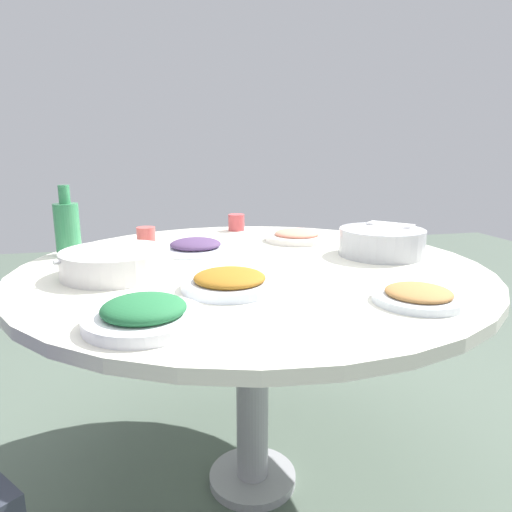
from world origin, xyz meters
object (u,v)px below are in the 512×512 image
(soup_bowl, at_px, (116,263))
(green_bottle, at_px, (67,227))
(dish_shrimp, at_px, (297,236))
(dish_greens, at_px, (144,314))
(dish_eggplant, at_px, (196,247))
(tea_cup_near, at_px, (146,234))
(rice_bowl, at_px, (382,241))
(dish_stirfry, at_px, (230,281))
(dish_tofu_braise, at_px, (418,296))
(tea_cup_far, at_px, (236,222))
(round_dining_table, at_px, (252,290))

(soup_bowl, height_order, green_bottle, green_bottle)
(dish_shrimp, bearing_deg, dish_greens, 53.45)
(dish_eggplant, height_order, tea_cup_near, tea_cup_near)
(rice_bowl, relative_size, dish_stirfry, 1.14)
(dish_tofu_braise, xyz_separation_m, green_bottle, (0.85, -0.69, 0.08))
(soup_bowl, xyz_separation_m, dish_eggplant, (-0.24, -0.25, -0.02))
(soup_bowl, distance_m, tea_cup_far, 0.78)
(rice_bowl, distance_m, dish_shrimp, 0.35)
(rice_bowl, bearing_deg, dish_eggplant, -17.42)
(dish_tofu_braise, relative_size, green_bottle, 0.91)
(round_dining_table, xyz_separation_m, dish_tofu_braise, (-0.29, 0.44, 0.10))
(round_dining_table, relative_size, dish_shrimp, 5.83)
(dish_shrimp, bearing_deg, round_dining_table, 52.29)
(soup_bowl, bearing_deg, dish_stirfry, 144.51)
(rice_bowl, distance_m, dish_greens, 0.89)
(dish_eggplant, bearing_deg, dish_stirfry, 95.11)
(tea_cup_near, bearing_deg, dish_tofu_braise, 124.81)
(soup_bowl, xyz_separation_m, green_bottle, (0.17, -0.30, 0.06))
(tea_cup_near, bearing_deg, green_bottle, 36.14)
(dish_tofu_braise, relative_size, tea_cup_near, 2.98)
(dish_stirfry, relative_size, tea_cup_far, 3.49)
(dish_shrimp, height_order, dish_stirfry, dish_stirfry)
(soup_bowl, xyz_separation_m, dish_shrimp, (-0.64, -0.35, -0.02))
(dish_tofu_braise, xyz_separation_m, tea_cup_far, (0.23, -1.03, 0.02))
(dish_shrimp, bearing_deg, tea_cup_far, -56.80)
(green_bottle, height_order, tea_cup_far, green_bottle)
(dish_shrimp, height_order, tea_cup_far, tea_cup_far)
(dish_tofu_braise, xyz_separation_m, tea_cup_near, (0.61, -0.87, 0.01))
(dish_tofu_braise, bearing_deg, tea_cup_near, -55.19)
(rice_bowl, bearing_deg, tea_cup_far, -56.63)
(dish_shrimp, bearing_deg, dish_eggplant, 15.49)
(dish_eggplant, distance_m, green_bottle, 0.42)
(round_dining_table, bearing_deg, rice_bowl, -177.25)
(dish_greens, height_order, green_bottle, green_bottle)
(round_dining_table, bearing_deg, tea_cup_near, -54.28)
(soup_bowl, bearing_deg, rice_bowl, -175.88)
(tea_cup_near, bearing_deg, dish_stirfry, 106.71)
(rice_bowl, xyz_separation_m, dish_eggplant, (0.59, -0.19, -0.03))
(dish_shrimp, xyz_separation_m, dish_stirfry, (0.35, 0.56, 0.00))
(round_dining_table, relative_size, dish_tofu_braise, 6.70)
(dish_stirfry, height_order, dish_greens, dish_greens)
(dish_eggplant, height_order, dish_greens, dish_greens)
(soup_bowl, bearing_deg, green_bottle, -60.58)
(rice_bowl, height_order, tea_cup_far, rice_bowl)
(dish_shrimp, height_order, dish_greens, dish_greens)
(dish_stirfry, bearing_deg, round_dining_table, -114.66)
(tea_cup_near, bearing_deg, dish_eggplant, 125.31)
(dish_tofu_braise, bearing_deg, dish_greens, 0.49)
(soup_bowl, distance_m, dish_shrimp, 0.73)
(rice_bowl, relative_size, dish_eggplant, 1.14)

